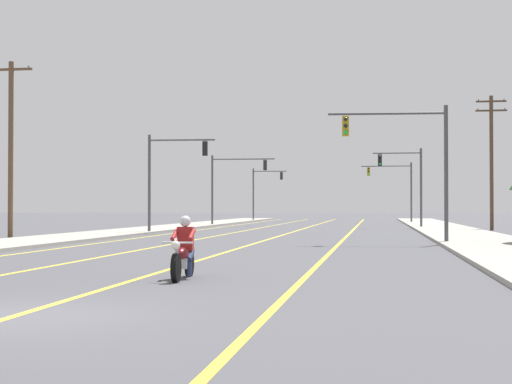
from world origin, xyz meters
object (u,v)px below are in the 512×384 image
at_px(traffic_signal_near_left, 168,169).
at_px(traffic_signal_far_left, 263,187).
at_px(traffic_signal_mid_left, 231,179).
at_px(traffic_signal_far_right, 397,183).
at_px(traffic_signal_mid_right, 407,176).
at_px(motorcycle_with_rider, 183,254).
at_px(traffic_signal_near_right, 411,152).
at_px(utility_pole_left_near, 11,146).
at_px(utility_pole_right_far, 491,158).

height_order(traffic_signal_near_left, traffic_signal_far_left, same).
distance_m(traffic_signal_mid_left, traffic_signal_far_right, 20.35).
height_order(traffic_signal_mid_right, traffic_signal_far_left, same).
height_order(motorcycle_with_rider, traffic_signal_near_right, traffic_signal_near_right).
xyz_separation_m(traffic_signal_near_right, traffic_signal_far_right, (0.50, 46.75, -0.01)).
bearing_deg(traffic_signal_near_right, utility_pole_left_near, 173.74).
xyz_separation_m(traffic_signal_mid_left, utility_pole_left_near, (-5.84, -30.51, 0.63)).
distance_m(traffic_signal_near_left, utility_pole_left_near, 11.61).
xyz_separation_m(traffic_signal_near_left, traffic_signal_mid_left, (0.25, 20.36, 0.08)).
xyz_separation_m(motorcycle_with_rider, traffic_signal_near_right, (5.95, 18.33, 3.54)).
bearing_deg(traffic_signal_mid_left, utility_pole_left_near, -100.83).
xyz_separation_m(traffic_signal_near_right, traffic_signal_mid_left, (-14.22, 32.71, 0.02)).
height_order(traffic_signal_mid_right, traffic_signal_far_right, same).
distance_m(traffic_signal_near_left, utility_pole_right_far, 22.98).
bearing_deg(traffic_signal_near_left, utility_pole_left_near, -118.82).
xyz_separation_m(traffic_signal_near_left, traffic_signal_far_left, (-0.34, 44.53, -0.02)).
relative_size(traffic_signal_far_right, utility_pole_right_far, 0.65).
bearing_deg(traffic_signal_near_right, utility_pole_right_far, 73.40).
xyz_separation_m(traffic_signal_mid_right, utility_pole_right_far, (5.64, -4.95, 1.09)).
bearing_deg(traffic_signal_far_left, traffic_signal_near_left, -89.57).
bearing_deg(motorcycle_with_rider, traffic_signal_mid_left, 99.20).
relative_size(traffic_signal_near_right, traffic_signal_far_right, 1.00).
xyz_separation_m(traffic_signal_near_right, traffic_signal_near_left, (-14.47, 12.35, -0.07)).
height_order(traffic_signal_near_right, traffic_signal_mid_right, same).
bearing_deg(utility_pole_right_far, traffic_signal_mid_left, 152.07).
relative_size(traffic_signal_near_right, traffic_signal_mid_right, 1.00).
height_order(traffic_signal_near_right, traffic_signal_mid_left, same).
distance_m(utility_pole_left_near, utility_pole_right_far, 32.96).
height_order(motorcycle_with_rider, utility_pole_right_far, utility_pole_right_far).
relative_size(motorcycle_with_rider, traffic_signal_far_left, 0.35).
bearing_deg(utility_pole_right_far, traffic_signal_far_right, 103.45).
relative_size(traffic_signal_near_right, traffic_signal_far_left, 1.00).
bearing_deg(traffic_signal_mid_right, utility_pole_left_near, -130.48).
bearing_deg(utility_pole_right_far, utility_pole_left_near, -143.64).
distance_m(motorcycle_with_rider, utility_pole_left_near, 25.26).
bearing_deg(traffic_signal_far_left, traffic_signal_far_right, -33.50).
bearing_deg(traffic_signal_mid_right, utility_pole_right_far, -41.24).
relative_size(motorcycle_with_rider, utility_pole_left_near, 0.24).
bearing_deg(traffic_signal_near_right, traffic_signal_far_left, 104.59).
height_order(traffic_signal_near_right, traffic_signal_far_right, same).
distance_m(traffic_signal_far_right, utility_pole_left_near, 49.07).
relative_size(traffic_signal_far_left, utility_pole_left_near, 0.68).
distance_m(traffic_signal_mid_left, utility_pole_right_far, 23.45).
distance_m(motorcycle_with_rider, traffic_signal_mid_left, 51.83).
bearing_deg(utility_pole_right_far, motorcycle_with_rider, -107.24).
height_order(traffic_signal_mid_right, traffic_signal_mid_left, same).
xyz_separation_m(traffic_signal_near_left, traffic_signal_far_right, (14.97, 34.40, 0.06)).
distance_m(motorcycle_with_rider, traffic_signal_near_right, 19.59).
relative_size(traffic_signal_mid_right, traffic_signal_far_right, 1.00).
xyz_separation_m(traffic_signal_near_right, traffic_signal_far_left, (-14.81, 56.89, -0.08)).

